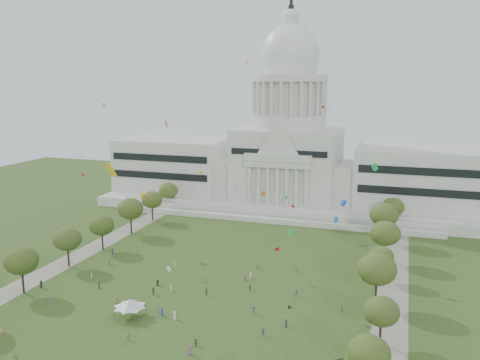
# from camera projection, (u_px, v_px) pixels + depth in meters

# --- Properties ---
(ground) EXTENTS (400.00, 400.00, 0.00)m
(ground) POSITION_uv_depth(u_px,v_px,m) (182.00, 311.00, 122.52)
(ground) COLOR #344B1D
(ground) RESTS_ON ground
(capitol) EXTENTS (160.00, 64.50, 91.30)m
(capitol) POSITION_uv_depth(u_px,v_px,m) (288.00, 155.00, 224.20)
(capitol) COLOR silver
(capitol) RESTS_ON ground
(path_left) EXTENTS (8.00, 160.00, 0.04)m
(path_left) POSITION_uv_depth(u_px,v_px,m) (86.00, 252.00, 165.15)
(path_left) COLOR gray
(path_left) RESTS_ON ground
(path_right) EXTENTS (8.00, 160.00, 0.04)m
(path_right) POSITION_uv_depth(u_px,v_px,m) (393.00, 289.00, 135.86)
(path_right) COLOR gray
(path_right) RESTS_ON ground
(row_tree_r_0) EXTENTS (7.67, 7.67, 10.91)m
(row_tree_r_0) POSITION_uv_depth(u_px,v_px,m) (369.00, 353.00, 89.06)
(row_tree_r_0) COLOR black
(row_tree_r_0) RESTS_ON ground
(row_tree_l_1) EXTENTS (8.86, 8.86, 12.59)m
(row_tree_l_1) POSITION_uv_depth(u_px,v_px,m) (21.00, 261.00, 131.48)
(row_tree_l_1) COLOR black
(row_tree_l_1) RESTS_ON ground
(row_tree_r_1) EXTENTS (7.58, 7.58, 10.78)m
(row_tree_r_1) POSITION_uv_depth(u_px,v_px,m) (381.00, 311.00, 105.32)
(row_tree_r_1) COLOR black
(row_tree_r_1) RESTS_ON ground
(row_tree_l_2) EXTENTS (8.42, 8.42, 11.97)m
(row_tree_l_2) POSITION_uv_depth(u_px,v_px,m) (67.00, 239.00, 150.77)
(row_tree_l_2) COLOR black
(row_tree_l_2) RESTS_ON ground
(row_tree_r_2) EXTENTS (9.55, 9.55, 13.58)m
(row_tree_r_2) POSITION_uv_depth(u_px,v_px,m) (377.00, 269.00, 123.46)
(row_tree_r_2) COLOR black
(row_tree_r_2) RESTS_ON ground
(row_tree_l_3) EXTENTS (8.12, 8.12, 11.55)m
(row_tree_l_3) POSITION_uv_depth(u_px,v_px,m) (102.00, 225.00, 166.03)
(row_tree_l_3) COLOR black
(row_tree_l_3) RESTS_ON ground
(row_tree_r_3) EXTENTS (7.01, 7.01, 9.98)m
(row_tree_r_3) POSITION_uv_depth(u_px,v_px,m) (381.00, 257.00, 139.79)
(row_tree_r_3) COLOR black
(row_tree_r_3) RESTS_ON ground
(row_tree_l_4) EXTENTS (9.29, 9.29, 13.21)m
(row_tree_l_4) POSITION_uv_depth(u_px,v_px,m) (130.00, 209.00, 183.06)
(row_tree_l_4) COLOR black
(row_tree_l_4) RESTS_ON ground
(row_tree_r_4) EXTENTS (9.19, 9.19, 13.06)m
(row_tree_r_4) POSITION_uv_depth(u_px,v_px,m) (385.00, 233.00, 153.77)
(row_tree_r_4) COLOR black
(row_tree_r_4) RESTS_ON ground
(row_tree_l_5) EXTENTS (8.33, 8.33, 11.85)m
(row_tree_l_5) POSITION_uv_depth(u_px,v_px,m) (152.00, 200.00, 200.94)
(row_tree_l_5) COLOR black
(row_tree_l_5) RESTS_ON ground
(row_tree_r_5) EXTENTS (9.82, 9.82, 13.96)m
(row_tree_r_5) POSITION_uv_depth(u_px,v_px,m) (384.00, 215.00, 172.83)
(row_tree_r_5) COLOR black
(row_tree_r_5) RESTS_ON ground
(row_tree_l_6) EXTENTS (8.19, 8.19, 11.64)m
(row_tree_l_6) POSITION_uv_depth(u_px,v_px,m) (168.00, 191.00, 218.38)
(row_tree_l_6) COLOR black
(row_tree_l_6) RESTS_ON ground
(row_tree_r_6) EXTENTS (8.42, 8.42, 11.97)m
(row_tree_r_6) POSITION_uv_depth(u_px,v_px,m) (393.00, 207.00, 189.08)
(row_tree_r_6) COLOR black
(row_tree_r_6) RESTS_ON ground
(event_tent) EXTENTS (9.07, 9.07, 4.43)m
(event_tent) POSITION_uv_depth(u_px,v_px,m) (130.00, 303.00, 119.10)
(event_tent) COLOR #4C4C4C
(event_tent) RESTS_ON ground
(person_0) EXTENTS (0.86, 0.89, 1.54)m
(person_0) POSITION_uv_depth(u_px,v_px,m) (342.00, 308.00, 122.53)
(person_0) COLOR olive
(person_0) RESTS_ON ground
(person_2) EXTENTS (0.92, 0.65, 1.76)m
(person_2) POSITION_uv_depth(u_px,v_px,m) (297.00, 293.00, 130.93)
(person_2) COLOR #994C8C
(person_2) RESTS_ON ground
(person_3) EXTENTS (0.73, 1.18, 1.72)m
(person_3) POSITION_uv_depth(u_px,v_px,m) (253.00, 310.00, 121.34)
(person_3) COLOR navy
(person_3) RESTS_ON ground
(person_4) EXTENTS (0.64, 1.12, 1.86)m
(person_4) POSITION_uv_depth(u_px,v_px,m) (207.00, 292.00, 131.71)
(person_4) COLOR #4C4C51
(person_4) RESTS_ON ground
(person_5) EXTENTS (1.38, 2.00, 2.00)m
(person_5) POSITION_uv_depth(u_px,v_px,m) (153.00, 291.00, 131.85)
(person_5) COLOR #33723F
(person_5) RESTS_ON ground
(person_6) EXTENTS (1.01, 1.11, 1.91)m
(person_6) POSITION_uv_depth(u_px,v_px,m) (190.00, 350.00, 102.91)
(person_6) COLOR #994C8C
(person_6) RESTS_ON ground
(person_7) EXTENTS (0.85, 0.74, 1.96)m
(person_7) POSITION_uv_depth(u_px,v_px,m) (128.00, 336.00, 108.88)
(person_7) COLOR #994C8C
(person_7) RESTS_ON ground
(person_8) EXTENTS (0.96, 0.81, 1.70)m
(person_8) POSITION_uv_depth(u_px,v_px,m) (158.00, 283.00, 137.63)
(person_8) COLOR #26262B
(person_8) RESTS_ON ground
(person_9) EXTENTS (0.79, 1.20, 1.71)m
(person_9) POSITION_uv_depth(u_px,v_px,m) (263.00, 332.00, 110.71)
(person_9) COLOR navy
(person_9) RESTS_ON ground
(person_10) EXTENTS (0.79, 1.09, 1.67)m
(person_10) POSITION_uv_depth(u_px,v_px,m) (250.00, 287.00, 134.79)
(person_10) COLOR #4C4C51
(person_10) RESTS_ON ground
(person_11) EXTENTS (1.45, 1.53, 1.64)m
(person_11) POSITION_uv_depth(u_px,v_px,m) (196.00, 342.00, 106.39)
(person_11) COLOR #4C4C51
(person_11) RESTS_ON ground
(distant_crowd) EXTENTS (68.17, 39.83, 1.95)m
(distant_crowd) POSITION_uv_depth(u_px,v_px,m) (159.00, 282.00, 138.29)
(distant_crowd) COLOR #26262B
(distant_crowd) RESTS_ON ground
(kite_swarm) EXTENTS (81.53, 105.74, 64.56)m
(kite_swarm) POSITION_uv_depth(u_px,v_px,m) (201.00, 197.00, 127.69)
(kite_swarm) COLOR red
(kite_swarm) RESTS_ON ground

